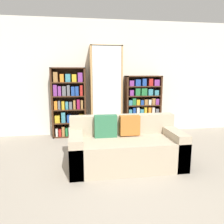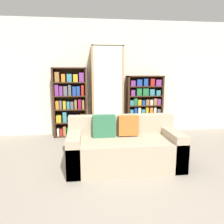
# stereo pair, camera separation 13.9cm
# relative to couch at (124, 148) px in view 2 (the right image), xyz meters

# --- Properties ---
(ground_plane) EXTENTS (16.00, 16.00, 0.00)m
(ground_plane) POSITION_rel_couch_xyz_m (-0.08, -0.66, -0.29)
(ground_plane) COLOR gray
(wall_back) EXTENTS (6.80, 0.06, 2.70)m
(wall_back) POSITION_rel_couch_xyz_m (-0.08, 2.04, 1.06)
(wall_back) COLOR silver
(wall_back) RESTS_ON ground
(couch) EXTENTS (1.76, 0.83, 0.81)m
(couch) POSITION_rel_couch_xyz_m (0.00, 0.00, 0.00)
(couch) COLOR tan
(couch) RESTS_ON ground
(bookshelf_left) EXTENTS (0.77, 0.32, 1.59)m
(bookshelf_left) POSITION_rel_couch_xyz_m (-0.94, 1.83, 0.48)
(bookshelf_left) COLOR #3D2314
(bookshelf_left) RESTS_ON ground
(display_cabinet) EXTENTS (0.73, 0.36, 2.08)m
(display_cabinet) POSITION_rel_couch_xyz_m (-0.08, 1.82, 0.74)
(display_cabinet) COLOR tan
(display_cabinet) RESTS_ON ground
(bookshelf_right) EXTENTS (0.86, 0.32, 1.41)m
(bookshelf_right) POSITION_rel_couch_xyz_m (0.82, 1.83, 0.40)
(bookshelf_right) COLOR #3D2314
(bookshelf_right) RESTS_ON ground
(wine_bottle) EXTENTS (0.08, 0.08, 0.38)m
(wine_bottle) POSITION_rel_couch_xyz_m (0.31, 1.20, -0.14)
(wine_bottle) COLOR #192333
(wine_bottle) RESTS_ON ground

